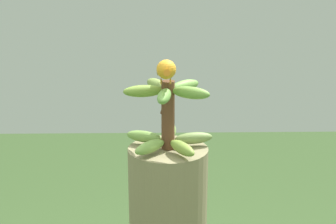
# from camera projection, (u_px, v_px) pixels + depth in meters

# --- Properties ---
(banana_bunch) EXTENTS (0.29, 0.29, 0.22)m
(banana_bunch) POSITION_uv_depth(u_px,v_px,m) (168.00, 115.00, 1.63)
(banana_bunch) COLOR brown
(banana_bunch) RESTS_ON banana_tree
(perched_bird) EXTENTS (0.20, 0.06, 0.08)m
(perched_bird) POSITION_uv_depth(u_px,v_px,m) (166.00, 70.00, 1.53)
(perched_bird) COLOR #C68933
(perched_bird) RESTS_ON banana_bunch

